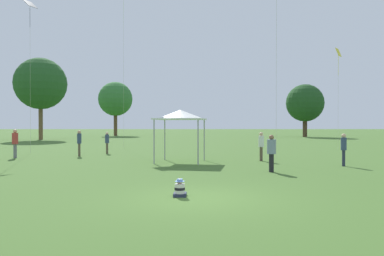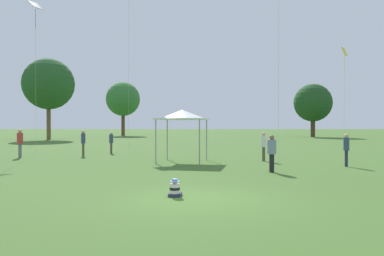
{
  "view_description": "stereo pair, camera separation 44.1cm",
  "coord_description": "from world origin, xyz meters",
  "px_view_note": "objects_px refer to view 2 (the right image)",
  "views": [
    {
      "loc": [
        -0.27,
        -11.01,
        2.2
      ],
      "look_at": [
        -0.17,
        6.17,
        2.02
      ],
      "focal_mm": 35.0,
      "sensor_mm": 36.0,
      "label": 1
    },
    {
      "loc": [
        0.17,
        -11.0,
        2.2
      ],
      "look_at": [
        -0.17,
        6.17,
        2.02
      ],
      "focal_mm": 35.0,
      "sensor_mm": 36.0,
      "label": 2
    }
  ],
  "objects_px": {
    "distant_tree_0": "(49,84)",
    "person_standing_3": "(264,144)",
    "person_standing_7": "(272,150)",
    "person_standing_4": "(111,140)",
    "distant_tree_2": "(123,99)",
    "person_standing_6": "(346,146)",
    "person_standing_2": "(20,141)",
    "seated_toddler": "(175,189)",
    "distant_tree_1": "(313,103)",
    "kite_5": "(35,11)",
    "canopy_tent": "(182,115)",
    "kite_2": "(344,56)",
    "kite_4": "(128,0)",
    "person_standing_5": "(83,140)"
  },
  "relations": [
    {
      "from": "person_standing_3",
      "to": "person_standing_7",
      "type": "height_order",
      "value": "person_standing_3"
    },
    {
      "from": "kite_2",
      "to": "distant_tree_2",
      "type": "distance_m",
      "value": 46.56
    },
    {
      "from": "person_standing_4",
      "to": "distant_tree_2",
      "type": "xyz_separation_m",
      "value": [
        -7.85,
        42.56,
        5.91
      ]
    },
    {
      "from": "person_standing_5",
      "to": "kite_2",
      "type": "height_order",
      "value": "kite_2"
    },
    {
      "from": "kite_5",
      "to": "person_standing_7",
      "type": "bearing_deg",
      "value": -54.95
    },
    {
      "from": "person_standing_3",
      "to": "kite_2",
      "type": "relative_size",
      "value": 0.2
    },
    {
      "from": "person_standing_2",
      "to": "person_standing_7",
      "type": "height_order",
      "value": "person_standing_2"
    },
    {
      "from": "seated_toddler",
      "to": "distant_tree_2",
      "type": "distance_m",
      "value": 60.95
    },
    {
      "from": "kite_4",
      "to": "kite_2",
      "type": "bearing_deg",
      "value": -171.69
    },
    {
      "from": "person_standing_2",
      "to": "person_standing_3",
      "type": "xyz_separation_m",
      "value": [
        15.54,
        -2.01,
        -0.08
      ]
    },
    {
      "from": "distant_tree_1",
      "to": "person_standing_7",
      "type": "bearing_deg",
      "value": -108.86
    },
    {
      "from": "person_standing_7",
      "to": "person_standing_4",
      "type": "bearing_deg",
      "value": -49.63
    },
    {
      "from": "person_standing_6",
      "to": "distant_tree_0",
      "type": "bearing_deg",
      "value": -76.35
    },
    {
      "from": "seated_toddler",
      "to": "person_standing_6",
      "type": "bearing_deg",
      "value": 47.28
    },
    {
      "from": "person_standing_2",
      "to": "distant_tree_1",
      "type": "height_order",
      "value": "distant_tree_1"
    },
    {
      "from": "canopy_tent",
      "to": "kite_4",
      "type": "distance_m",
      "value": 16.92
    },
    {
      "from": "person_standing_6",
      "to": "distant_tree_2",
      "type": "relative_size",
      "value": 0.17
    },
    {
      "from": "person_standing_3",
      "to": "distant_tree_1",
      "type": "height_order",
      "value": "distant_tree_1"
    },
    {
      "from": "distant_tree_0",
      "to": "person_standing_3",
      "type": "bearing_deg",
      "value": -50.34
    },
    {
      "from": "canopy_tent",
      "to": "distant_tree_2",
      "type": "height_order",
      "value": "distant_tree_2"
    },
    {
      "from": "kite_4",
      "to": "kite_5",
      "type": "bearing_deg",
      "value": 55.29
    },
    {
      "from": "seated_toddler",
      "to": "distant_tree_1",
      "type": "distance_m",
      "value": 56.16
    },
    {
      "from": "person_standing_6",
      "to": "kite_2",
      "type": "relative_size",
      "value": 0.19
    },
    {
      "from": "distant_tree_2",
      "to": "canopy_tent",
      "type": "bearing_deg",
      "value": -74.58
    },
    {
      "from": "canopy_tent",
      "to": "kite_2",
      "type": "relative_size",
      "value": 0.36
    },
    {
      "from": "seated_toddler",
      "to": "canopy_tent",
      "type": "height_order",
      "value": "canopy_tent"
    },
    {
      "from": "kite_2",
      "to": "distant_tree_0",
      "type": "xyz_separation_m",
      "value": [
        -33.81,
        20.26,
        -0.19
      ]
    },
    {
      "from": "person_standing_3",
      "to": "kite_4",
      "type": "xyz_separation_m",
      "value": [
        -10.19,
        11.4,
        12.31
      ]
    },
    {
      "from": "person_standing_7",
      "to": "canopy_tent",
      "type": "xyz_separation_m",
      "value": [
        -4.28,
        4.53,
        1.7
      ]
    },
    {
      "from": "seated_toddler",
      "to": "person_standing_3",
      "type": "height_order",
      "value": "person_standing_3"
    },
    {
      "from": "person_standing_5",
      "to": "distant_tree_2",
      "type": "distance_m",
      "value": 45.71
    },
    {
      "from": "person_standing_4",
      "to": "kite_5",
      "type": "height_order",
      "value": "kite_5"
    },
    {
      "from": "person_standing_4",
      "to": "person_standing_7",
      "type": "bearing_deg",
      "value": -77.35
    },
    {
      "from": "person_standing_3",
      "to": "person_standing_4",
      "type": "height_order",
      "value": "person_standing_3"
    },
    {
      "from": "kite_5",
      "to": "canopy_tent",
      "type": "bearing_deg",
      "value": -49.42
    },
    {
      "from": "person_standing_7",
      "to": "distant_tree_1",
      "type": "relative_size",
      "value": 0.19
    },
    {
      "from": "person_standing_3",
      "to": "canopy_tent",
      "type": "relative_size",
      "value": 0.54
    },
    {
      "from": "person_standing_7",
      "to": "distant_tree_0",
      "type": "bearing_deg",
      "value": -57.5
    },
    {
      "from": "kite_5",
      "to": "distant_tree_1",
      "type": "bearing_deg",
      "value": 28.42
    },
    {
      "from": "person_standing_2",
      "to": "person_standing_7",
      "type": "relative_size",
      "value": 1.09
    },
    {
      "from": "person_standing_7",
      "to": "distant_tree_2",
      "type": "xyz_separation_m",
      "value": [
        -17.73,
        53.28,
        5.88
      ]
    },
    {
      "from": "person_standing_2",
      "to": "kite_5",
      "type": "bearing_deg",
      "value": -164.17
    },
    {
      "from": "person_standing_6",
      "to": "distant_tree_2",
      "type": "distance_m",
      "value": 55.79
    },
    {
      "from": "seated_toddler",
      "to": "person_standing_3",
      "type": "distance_m",
      "value": 11.81
    },
    {
      "from": "person_standing_4",
      "to": "kite_2",
      "type": "distance_m",
      "value": 20.78
    },
    {
      "from": "person_standing_6",
      "to": "person_standing_4",
      "type": "bearing_deg",
      "value": -58.06
    },
    {
      "from": "person_standing_6",
      "to": "distant_tree_0",
      "type": "height_order",
      "value": "distant_tree_0"
    },
    {
      "from": "distant_tree_2",
      "to": "distant_tree_0",
      "type": "bearing_deg",
      "value": -111.39
    },
    {
      "from": "seated_toddler",
      "to": "person_standing_2",
      "type": "xyz_separation_m",
      "value": [
        -10.99,
        12.87,
        0.89
      ]
    },
    {
      "from": "kite_4",
      "to": "distant_tree_0",
      "type": "xyz_separation_m",
      "value": [
        -15.0,
        18.99,
        -5.5
      ]
    }
  ]
}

